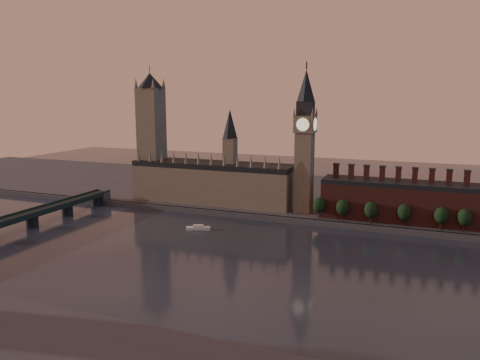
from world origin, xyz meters
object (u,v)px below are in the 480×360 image
Objects in this scene: westminster_bridge at (8,223)px; river_boat at (198,228)px; victoria_tower at (151,131)px; big_ben at (305,140)px.

river_boat is (108.06, 54.69, -6.22)m from westminster_bridge.
river_boat is at bearing -40.77° from victoria_tower.
victoria_tower is 6.57× the size of river_boat.
victoria_tower is 112.51m from river_boat.
river_boat is at bearing 26.84° from westminster_bridge.
big_ben is 205.83m from westminster_bridge.
victoria_tower reaches higher than westminster_bridge.
westminster_bridge is (-165.00, -112.70, -49.39)m from big_ben.
victoria_tower is at bearing 117.07° from river_boat.
big_ben is at bearing 23.38° from river_boat.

